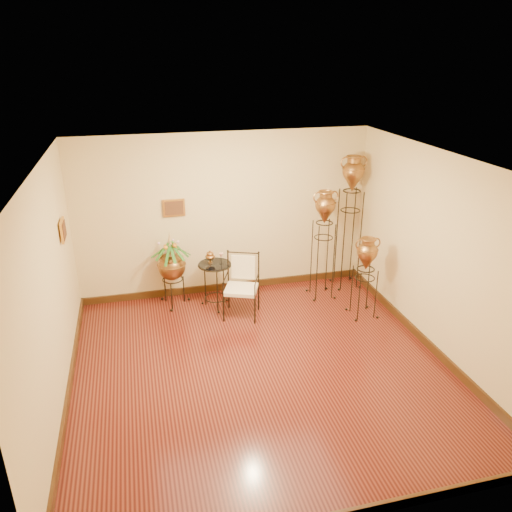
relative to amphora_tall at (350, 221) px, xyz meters
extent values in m
plane|color=maroon|center=(-2.15, -2.15, -1.22)|extent=(5.00, 5.00, 0.00)
cube|color=#3D230E|center=(-2.15, 0.33, -1.16)|extent=(5.00, 0.04, 0.12)
cube|color=#3D230E|center=(-4.63, -2.15, -1.16)|extent=(0.04, 5.00, 0.12)
cube|color=#3D230E|center=(0.33, -2.15, -1.16)|extent=(0.04, 5.00, 0.12)
cube|color=gold|center=(-3.00, 0.31, 0.38)|extent=(0.36, 0.03, 0.29)
cube|color=gold|center=(-4.61, -0.70, 0.48)|extent=(0.03, 0.36, 0.29)
cube|color=beige|center=(-2.10, -0.67, -0.75)|extent=(0.63, 0.61, 0.06)
cube|color=beige|center=(-2.10, -0.67, -0.46)|extent=(0.37, 0.17, 0.40)
cylinder|color=black|center=(-2.45, -0.25, -0.45)|extent=(0.53, 0.53, 0.02)
camera|label=1|loc=(-3.59, -7.64, 2.78)|focal=35.00mm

